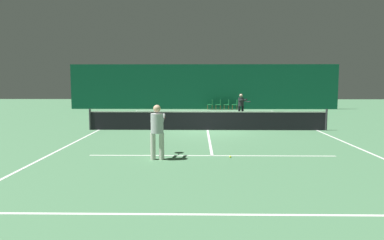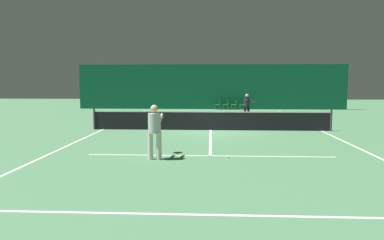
{
  "view_description": "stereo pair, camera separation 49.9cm",
  "coord_description": "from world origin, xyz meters",
  "px_view_note": "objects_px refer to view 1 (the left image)",
  "views": [
    {
      "loc": [
        -0.47,
        -18.72,
        2.53
      ],
      "look_at": [
        -0.71,
        -4.55,
        1.0
      ],
      "focal_mm": 35.0,
      "sensor_mm": 36.0,
      "label": 1
    },
    {
      "loc": [
        0.03,
        -18.71,
        2.53
      ],
      "look_at": [
        -0.71,
        -4.55,
        1.0
      ],
      "focal_mm": 35.0,
      "sensor_mm": 36.0,
      "label": 2
    }
  ],
  "objects_px": {
    "player_near": "(157,128)",
    "courtside_chair_1": "(219,104)",
    "player_far": "(241,104)",
    "courtside_chair_0": "(211,104)",
    "courtside_chair_3": "(236,104)",
    "courtside_chair_2": "(227,104)",
    "tennis_ball": "(230,157)",
    "tennis_net": "(208,120)"
  },
  "relations": [
    {
      "from": "player_near",
      "to": "courtside_chair_1",
      "type": "xyz_separation_m",
      "value": [
        3.06,
        20.05,
        -0.53
      ]
    },
    {
      "from": "player_far",
      "to": "courtside_chair_0",
      "type": "relative_size",
      "value": 1.9
    },
    {
      "from": "player_near",
      "to": "courtside_chair_0",
      "type": "height_order",
      "value": "player_near"
    },
    {
      "from": "player_near",
      "to": "courtside_chair_0",
      "type": "bearing_deg",
      "value": -6.63
    },
    {
      "from": "courtside_chair_1",
      "to": "courtside_chair_3",
      "type": "distance_m",
      "value": 1.4
    },
    {
      "from": "player_near",
      "to": "courtside_chair_1",
      "type": "relative_size",
      "value": 2.08
    },
    {
      "from": "courtside_chair_0",
      "to": "courtside_chair_3",
      "type": "height_order",
      "value": "same"
    },
    {
      "from": "courtside_chair_2",
      "to": "tennis_ball",
      "type": "height_order",
      "value": "courtside_chair_2"
    },
    {
      "from": "courtside_chair_3",
      "to": "tennis_ball",
      "type": "bearing_deg",
      "value": -6.1
    },
    {
      "from": "courtside_chair_3",
      "to": "courtside_chair_0",
      "type": "bearing_deg",
      "value": -90.0
    },
    {
      "from": "courtside_chair_1",
      "to": "tennis_ball",
      "type": "xyz_separation_m",
      "value": [
        -0.71,
        -19.77,
        -0.45
      ]
    },
    {
      "from": "tennis_net",
      "to": "courtside_chair_2",
      "type": "height_order",
      "value": "tennis_net"
    },
    {
      "from": "courtside_chair_0",
      "to": "tennis_ball",
      "type": "xyz_separation_m",
      "value": [
        -0.01,
        -19.77,
        -0.45
      ]
    },
    {
      "from": "tennis_ball",
      "to": "tennis_net",
      "type": "bearing_deg",
      "value": 94.95
    },
    {
      "from": "player_far",
      "to": "courtside_chair_1",
      "type": "xyz_separation_m",
      "value": [
        -1.09,
        6.93,
        -0.45
      ]
    },
    {
      "from": "courtside_chair_2",
      "to": "player_near",
      "type": "bearing_deg",
      "value": -10.63
    },
    {
      "from": "player_far",
      "to": "courtside_chair_3",
      "type": "relative_size",
      "value": 1.9
    },
    {
      "from": "player_near",
      "to": "courtside_chair_0",
      "type": "relative_size",
      "value": 2.08
    },
    {
      "from": "courtside_chair_1",
      "to": "courtside_chair_2",
      "type": "relative_size",
      "value": 1.0
    },
    {
      "from": "player_near",
      "to": "courtside_chair_3",
      "type": "distance_m",
      "value": 20.55
    },
    {
      "from": "player_near",
      "to": "courtside_chair_0",
      "type": "xyz_separation_m",
      "value": [
        2.36,
        20.05,
        -0.53
      ]
    },
    {
      "from": "courtside_chair_0",
      "to": "player_far",
      "type": "bearing_deg",
      "value": 14.51
    },
    {
      "from": "courtside_chair_2",
      "to": "tennis_ball",
      "type": "relative_size",
      "value": 12.73
    },
    {
      "from": "courtside_chair_3",
      "to": "tennis_ball",
      "type": "distance_m",
      "value": 19.88
    },
    {
      "from": "courtside_chair_3",
      "to": "tennis_net",
      "type": "bearing_deg",
      "value": -11.68
    },
    {
      "from": "tennis_net",
      "to": "player_far",
      "type": "relative_size",
      "value": 7.51
    },
    {
      "from": "tennis_net",
      "to": "courtside_chair_2",
      "type": "relative_size",
      "value": 14.29
    },
    {
      "from": "courtside_chair_1",
      "to": "player_far",
      "type": "bearing_deg",
      "value": 8.97
    },
    {
      "from": "tennis_net",
      "to": "player_near",
      "type": "xyz_separation_m",
      "value": [
        -1.77,
        -7.01,
        0.51
      ]
    },
    {
      "from": "player_far",
      "to": "courtside_chair_1",
      "type": "distance_m",
      "value": 7.03
    },
    {
      "from": "courtside_chair_0",
      "to": "courtside_chair_2",
      "type": "relative_size",
      "value": 1.0
    },
    {
      "from": "player_far",
      "to": "courtside_chair_0",
      "type": "xyz_separation_m",
      "value": [
        -1.79,
        6.93,
        -0.45
      ]
    },
    {
      "from": "courtside_chair_3",
      "to": "player_near",
      "type": "bearing_deg",
      "value": -12.55
    },
    {
      "from": "tennis_net",
      "to": "courtside_chair_0",
      "type": "distance_m",
      "value": 13.06
    },
    {
      "from": "courtside_chair_2",
      "to": "courtside_chair_1",
      "type": "bearing_deg",
      "value": -90.0
    },
    {
      "from": "player_near",
      "to": "courtside_chair_2",
      "type": "xyz_separation_m",
      "value": [
        3.76,
        20.05,
        -0.53
      ]
    },
    {
      "from": "player_far",
      "to": "tennis_ball",
      "type": "height_order",
      "value": "player_far"
    },
    {
      "from": "tennis_net",
      "to": "courtside_chair_1",
      "type": "distance_m",
      "value": 13.11
    },
    {
      "from": "courtside_chair_1",
      "to": "courtside_chair_0",
      "type": "bearing_deg",
      "value": -90.0
    },
    {
      "from": "player_near",
      "to": "player_far",
      "type": "relative_size",
      "value": 1.09
    },
    {
      "from": "player_far",
      "to": "courtside_chair_3",
      "type": "distance_m",
      "value": 6.95
    },
    {
      "from": "courtside_chair_0",
      "to": "courtside_chair_1",
      "type": "xyz_separation_m",
      "value": [
        0.7,
        0.0,
        0.0
      ]
    }
  ]
}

